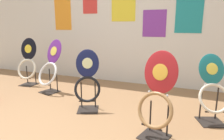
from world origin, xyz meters
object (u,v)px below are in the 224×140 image
Objects in this scene: toilet_seat_display_navy_moon at (87,82)px; toilet_seat_display_crimson_swirl at (157,97)px; toilet_seat_display_teal_sax at (213,90)px; toilet_seat_display_jazz_black at (28,63)px; toilet_seat_display_purple_note at (50,68)px.

toilet_seat_display_crimson_swirl reaches higher than toilet_seat_display_navy_moon.
toilet_seat_display_teal_sax is 1.57m from toilet_seat_display_navy_moon.
toilet_seat_display_navy_moon reaches higher than toilet_seat_display_teal_sax.
toilet_seat_display_teal_sax is at bearing 8.64° from toilet_seat_display_navy_moon.
toilet_seat_display_crimson_swirl is (0.99, -0.36, 0.03)m from toilet_seat_display_navy_moon.
toilet_seat_display_jazz_black reaches higher than toilet_seat_display_crimson_swirl.
toilet_seat_display_crimson_swirl is 0.99× the size of toilet_seat_display_jazz_black.
toilet_seat_display_jazz_black reaches higher than toilet_seat_display_navy_moon.
toilet_seat_display_purple_note reaches higher than toilet_seat_display_crimson_swirl.
toilet_seat_display_navy_moon is at bearing -24.14° from toilet_seat_display_purple_note.
toilet_seat_display_jazz_black is (-2.66, 0.99, -0.01)m from toilet_seat_display_crimson_swirl.
toilet_seat_display_teal_sax is 0.90× the size of toilet_seat_display_purple_note.
toilet_seat_display_navy_moon is 1.07m from toilet_seat_display_purple_note.
toilet_seat_display_jazz_black is at bearing 159.61° from toilet_seat_display_crimson_swirl.
toilet_seat_display_navy_moon is 0.91× the size of toilet_seat_display_jazz_black.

